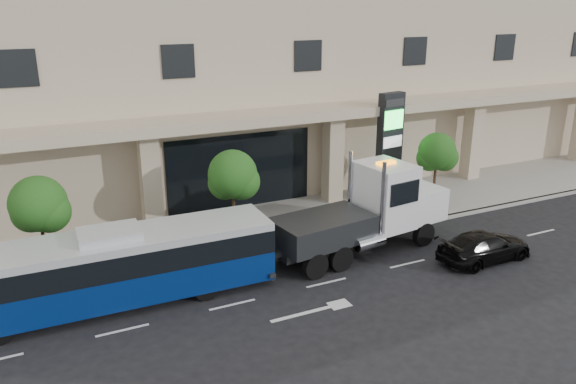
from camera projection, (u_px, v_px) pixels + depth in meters
name	position (u px, v px, depth m)	size (l,w,h in m)	color
ground	(309.00, 268.00, 23.77)	(120.00, 120.00, 0.00)	black
sidewalk	(263.00, 226.00, 28.02)	(120.00, 6.00, 0.15)	gray
curb	(289.00, 248.00, 25.45)	(120.00, 0.30, 0.15)	gray
convention_center	(192.00, 15.00, 33.76)	(60.00, 17.60, 20.00)	#C2AF91
tree_left	(40.00, 208.00, 21.76)	(2.27, 2.20, 4.22)	#422B19
tree_mid	(233.00, 178.00, 24.99)	(2.28, 2.20, 4.38)	#422B19
tree_right	(437.00, 154.00, 29.76)	(2.10, 2.00, 4.04)	#422B19
city_bus	(113.00, 267.00, 20.39)	(11.87, 2.69, 3.00)	black
tow_truck	(369.00, 212.00, 24.99)	(9.74, 3.39, 4.41)	#2D3033
black_sedan	(484.00, 246.00, 24.27)	(1.82, 4.48, 1.30)	black
signage_pylon	(389.00, 147.00, 30.53)	(1.56, 0.77, 6.01)	black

